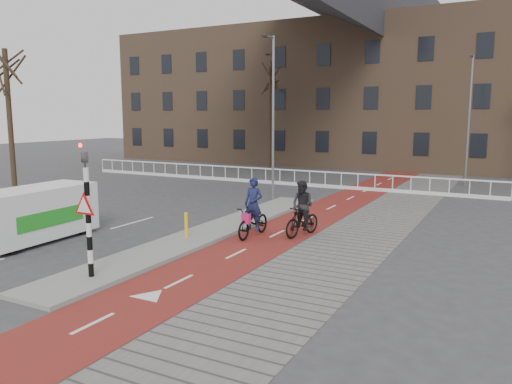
% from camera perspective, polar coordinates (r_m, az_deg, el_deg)
% --- Properties ---
extents(ground, '(120.00, 120.00, 0.00)m').
position_cam_1_polar(ground, '(15.07, -11.14, -8.07)').
color(ground, '#38383A').
rests_on(ground, ground).
extents(bike_lane, '(2.50, 60.00, 0.01)m').
position_cam_1_polar(bike_lane, '(22.92, 7.79, -2.15)').
color(bike_lane, maroon).
rests_on(bike_lane, ground).
extents(sidewalk, '(3.00, 60.00, 0.01)m').
position_cam_1_polar(sidewalk, '(22.14, 14.62, -2.75)').
color(sidewalk, slate).
rests_on(sidewalk, ground).
extents(curb_island, '(1.80, 16.00, 0.12)m').
position_cam_1_polar(curb_island, '(18.58, -5.08, -4.52)').
color(curb_island, gray).
rests_on(curb_island, ground).
extents(traffic_signal, '(0.80, 0.80, 3.68)m').
position_cam_1_polar(traffic_signal, '(13.57, -18.74, -1.61)').
color(traffic_signal, black).
rests_on(traffic_signal, curb_island).
extents(bollard, '(0.12, 0.12, 0.87)m').
position_cam_1_polar(bollard, '(17.49, -7.98, -3.75)').
color(bollard, yellow).
rests_on(bollard, curb_island).
extents(cyclist_near, '(0.74, 2.08, 2.13)m').
position_cam_1_polar(cyclist_near, '(17.82, -0.29, -2.87)').
color(cyclist_near, black).
rests_on(cyclist_near, bike_lane).
extents(cyclist_far, '(1.00, 1.95, 2.01)m').
position_cam_1_polar(cyclist_far, '(17.93, 5.32, -2.45)').
color(cyclist_far, black).
rests_on(cyclist_far, bike_lane).
extents(van, '(1.89, 4.39, 1.86)m').
position_cam_1_polar(van, '(18.78, -24.04, -2.24)').
color(van, white).
rests_on(van, ground).
extents(railing, '(28.00, 0.10, 0.99)m').
position_cam_1_polar(railing, '(31.77, 1.11, 1.53)').
color(railing, silver).
rests_on(railing, ground).
extents(townhouse_row, '(46.00, 10.00, 15.90)m').
position_cam_1_polar(townhouse_row, '(44.98, 12.35, 13.06)').
color(townhouse_row, '#7F6047').
rests_on(townhouse_row, ground).
extents(tree_left, '(0.25, 0.25, 7.50)m').
position_cam_1_polar(tree_left, '(27.59, -26.27, 6.70)').
color(tree_left, black).
rests_on(tree_left, ground).
extents(tree_mid, '(0.26, 0.26, 8.10)m').
position_cam_1_polar(tree_mid, '(40.17, 1.62, 8.41)').
color(tree_mid, black).
rests_on(tree_mid, ground).
extents(streetlight_near, '(0.12, 0.12, 8.09)m').
position_cam_1_polar(streetlight_near, '(24.79, 1.98, 8.14)').
color(streetlight_near, slate).
rests_on(streetlight_near, ground).
extents(streetlight_left, '(0.12, 0.12, 8.91)m').
position_cam_1_polar(streetlight_left, '(39.00, 1.91, 8.99)').
color(streetlight_left, slate).
rests_on(streetlight_left, ground).
extents(streetlight_right, '(0.12, 0.12, 7.82)m').
position_cam_1_polar(streetlight_right, '(33.05, 23.16, 7.38)').
color(streetlight_right, slate).
rests_on(streetlight_right, ground).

